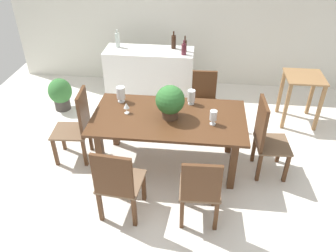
{
  "coord_description": "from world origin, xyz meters",
  "views": [
    {
      "loc": [
        0.38,
        -3.49,
        3.02
      ],
      "look_at": [
        -0.01,
        0.06,
        0.6
      ],
      "focal_mm": 35.91,
      "sensor_mm": 36.0,
      "label": 1
    }
  ],
  "objects_px": {
    "wine_bottle_clear": "(184,49)",
    "wine_glass": "(126,106)",
    "wine_bottle_dark": "(174,42)",
    "potted_plant_floor": "(60,93)",
    "chair_foot_end": "(266,136)",
    "crystal_vase_left": "(191,96)",
    "crystal_vase_right": "(121,93)",
    "side_table": "(302,88)",
    "dining_table": "(169,124)",
    "chair_near_right": "(200,189)",
    "chair_near_left": "(117,182)",
    "chair_far_right": "(204,99)",
    "chair_head_end": "(78,124)",
    "wine_bottle_tall": "(185,45)",
    "crystal_vase_center_near": "(213,116)",
    "wine_bottle_green": "(118,40)",
    "kitchen_counter": "(150,76)",
    "flower_centerpiece": "(170,101)"
  },
  "relations": [
    {
      "from": "dining_table",
      "to": "flower_centerpiece",
      "type": "distance_m",
      "value": 0.34
    },
    {
      "from": "chair_near_left",
      "to": "chair_far_right",
      "type": "height_order",
      "value": "chair_near_left"
    },
    {
      "from": "kitchen_counter",
      "to": "chair_near_right",
      "type": "bearing_deg",
      "value": -70.52
    },
    {
      "from": "crystal_vase_right",
      "to": "side_table",
      "type": "distance_m",
      "value": 2.81
    },
    {
      "from": "crystal_vase_right",
      "to": "wine_glass",
      "type": "distance_m",
      "value": 0.31
    },
    {
      "from": "kitchen_counter",
      "to": "potted_plant_floor",
      "type": "xyz_separation_m",
      "value": [
        -1.45,
        -0.49,
        -0.16
      ]
    },
    {
      "from": "chair_near_right",
      "to": "crystal_vase_center_near",
      "type": "xyz_separation_m",
      "value": [
        0.11,
        0.86,
        0.37
      ]
    },
    {
      "from": "wine_bottle_green",
      "to": "potted_plant_floor",
      "type": "xyz_separation_m",
      "value": [
        -0.91,
        -0.58,
        -0.75
      ]
    },
    {
      "from": "crystal_vase_right",
      "to": "wine_bottle_green",
      "type": "height_order",
      "value": "wine_bottle_green"
    },
    {
      "from": "chair_far_right",
      "to": "crystal_vase_right",
      "type": "height_order",
      "value": "crystal_vase_right"
    },
    {
      "from": "chair_far_right",
      "to": "side_table",
      "type": "height_order",
      "value": "chair_far_right"
    },
    {
      "from": "kitchen_counter",
      "to": "wine_bottle_tall",
      "type": "height_order",
      "value": "wine_bottle_tall"
    },
    {
      "from": "wine_bottle_clear",
      "to": "flower_centerpiece",
      "type": "bearing_deg",
      "value": -91.77
    },
    {
      "from": "wine_glass",
      "to": "side_table",
      "type": "distance_m",
      "value": 2.8
    },
    {
      "from": "chair_near_left",
      "to": "wine_bottle_dark",
      "type": "xyz_separation_m",
      "value": [
        0.32,
        2.85,
        0.52
      ]
    },
    {
      "from": "crystal_vase_right",
      "to": "side_table",
      "type": "bearing_deg",
      "value": 20.95
    },
    {
      "from": "wine_bottle_clear",
      "to": "wine_glass",
      "type": "bearing_deg",
      "value": -110.79
    },
    {
      "from": "crystal_vase_right",
      "to": "kitchen_counter",
      "type": "xyz_separation_m",
      "value": [
        0.15,
        1.43,
        -0.42
      ]
    },
    {
      "from": "chair_foot_end",
      "to": "wine_bottle_tall",
      "type": "relative_size",
      "value": 4.07
    },
    {
      "from": "crystal_vase_right",
      "to": "wine_glass",
      "type": "relative_size",
      "value": 1.46
    },
    {
      "from": "flower_centerpiece",
      "to": "crystal_vase_left",
      "type": "height_order",
      "value": "flower_centerpiece"
    },
    {
      "from": "wine_bottle_green",
      "to": "wine_bottle_clear",
      "type": "bearing_deg",
      "value": -10.3
    },
    {
      "from": "chair_foot_end",
      "to": "potted_plant_floor",
      "type": "xyz_separation_m",
      "value": [
        -3.2,
        1.26,
        -0.27
      ]
    },
    {
      "from": "chair_near_left",
      "to": "wine_bottle_green",
      "type": "bearing_deg",
      "value": -72.2
    },
    {
      "from": "chair_head_end",
      "to": "crystal_vase_right",
      "type": "distance_m",
      "value": 0.7
    },
    {
      "from": "wine_bottle_dark",
      "to": "crystal_vase_right",
      "type": "bearing_deg",
      "value": -109.46
    },
    {
      "from": "chair_near_right",
      "to": "side_table",
      "type": "bearing_deg",
      "value": -125.43
    },
    {
      "from": "crystal_vase_left",
      "to": "crystal_vase_right",
      "type": "distance_m",
      "value": 0.93
    },
    {
      "from": "chair_head_end",
      "to": "potted_plant_floor",
      "type": "xyz_separation_m",
      "value": [
        -0.76,
        1.24,
        -0.25
      ]
    },
    {
      "from": "side_table",
      "to": "kitchen_counter",
      "type": "bearing_deg",
      "value": 169.98
    },
    {
      "from": "chair_near_right",
      "to": "flower_centerpiece",
      "type": "relative_size",
      "value": 2.15
    },
    {
      "from": "wine_bottle_green",
      "to": "wine_bottle_dark",
      "type": "bearing_deg",
      "value": 2.54
    },
    {
      "from": "chair_near_left",
      "to": "wine_bottle_tall",
      "type": "xyz_separation_m",
      "value": [
        0.52,
        2.75,
        0.5
      ]
    },
    {
      "from": "dining_table",
      "to": "chair_near_right",
      "type": "height_order",
      "value": "chair_near_right"
    },
    {
      "from": "wine_glass",
      "to": "kitchen_counter",
      "type": "height_order",
      "value": "kitchen_counter"
    },
    {
      "from": "chair_near_right",
      "to": "crystal_vase_center_near",
      "type": "bearing_deg",
      "value": -99.29
    },
    {
      "from": "crystal_vase_right",
      "to": "chair_near_left",
      "type": "bearing_deg",
      "value": -79.84
    },
    {
      "from": "crystal_vase_left",
      "to": "wine_bottle_tall",
      "type": "distance_m",
      "value": 1.44
    },
    {
      "from": "wine_bottle_clear",
      "to": "dining_table",
      "type": "bearing_deg",
      "value": -92.39
    },
    {
      "from": "potted_plant_floor",
      "to": "chair_head_end",
      "type": "bearing_deg",
      "value": -58.38
    },
    {
      "from": "crystal_vase_center_near",
      "to": "side_table",
      "type": "xyz_separation_m",
      "value": [
        1.39,
        1.42,
        -0.29
      ]
    },
    {
      "from": "chair_foot_end",
      "to": "crystal_vase_left",
      "type": "height_order",
      "value": "chair_foot_end"
    },
    {
      "from": "dining_table",
      "to": "wine_bottle_tall",
      "type": "bearing_deg",
      "value": 87.65
    },
    {
      "from": "wine_bottle_dark",
      "to": "potted_plant_floor",
      "type": "relative_size",
      "value": 0.52
    },
    {
      "from": "chair_near_left",
      "to": "chair_foot_end",
      "type": "height_order",
      "value": "chair_foot_end"
    },
    {
      "from": "crystal_vase_center_near",
      "to": "crystal_vase_right",
      "type": "xyz_separation_m",
      "value": [
        -1.22,
        0.42,
        0.01
      ]
    },
    {
      "from": "chair_foot_end",
      "to": "chair_near_right",
      "type": "distance_m",
      "value": 1.24
    },
    {
      "from": "flower_centerpiece",
      "to": "wine_bottle_green",
      "type": "xyz_separation_m",
      "value": [
        -1.08,
        1.84,
        0.06
      ]
    },
    {
      "from": "chair_near_left",
      "to": "chair_far_right",
      "type": "bearing_deg",
      "value": -108.79
    },
    {
      "from": "dining_table",
      "to": "wine_glass",
      "type": "xyz_separation_m",
      "value": [
        -0.54,
        0.03,
        0.21
      ]
    }
  ]
}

